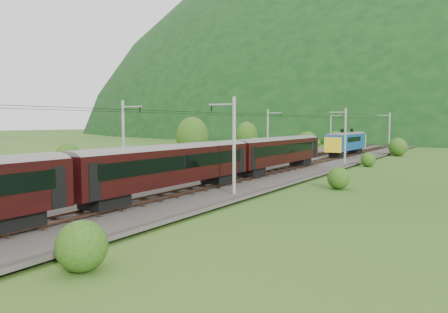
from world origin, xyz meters
The scene contains 15 objects.
ground centered at (0.00, 0.00, 0.00)m, with size 600.00×600.00×0.00m, color #244E18.
railbed centered at (0.00, 10.00, 0.15)m, with size 14.00×220.00×0.30m, color #38332D.
track_left centered at (-2.40, 10.00, 0.37)m, with size 2.40×220.00×0.27m.
track_right centered at (2.40, 10.00, 0.37)m, with size 2.40×220.00×0.27m.
catenary_left centered at (-6.12, 32.00, 4.50)m, with size 2.54×192.28×8.00m.
catenary_right centered at (6.12, 32.00, 4.50)m, with size 2.54×192.28×8.00m.
overhead_wires centered at (0.00, 10.00, 7.10)m, with size 4.83×198.00×0.03m.
mountain_main centered at (0.00, 260.00, 0.00)m, with size 504.00×360.00×244.00m, color black.
mountain_ridge centered at (-120.00, 300.00, 0.00)m, with size 336.00×280.00×132.00m, color black.
train centered at (2.40, -14.05, 3.30)m, with size 2.75×130.64×4.78m.
hazard_post_near centered at (-0.10, 46.91, 1.14)m, with size 0.18×0.18×1.68m, color red.
hazard_post_far centered at (0.68, 48.57, 1.00)m, with size 0.15×0.15×1.40m, color red.
signal centered at (-3.38, 37.45, 1.49)m, with size 0.23×0.23×2.03m.
vegetation_left centered at (-13.87, 26.37, 2.56)m, with size 13.06×147.61×7.05m.
vegetation_right centered at (10.43, 26.53, 1.24)m, with size 7.36×95.77×3.04m.
Camera 1 is at (24.15, -30.90, 6.19)m, focal length 35.00 mm.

